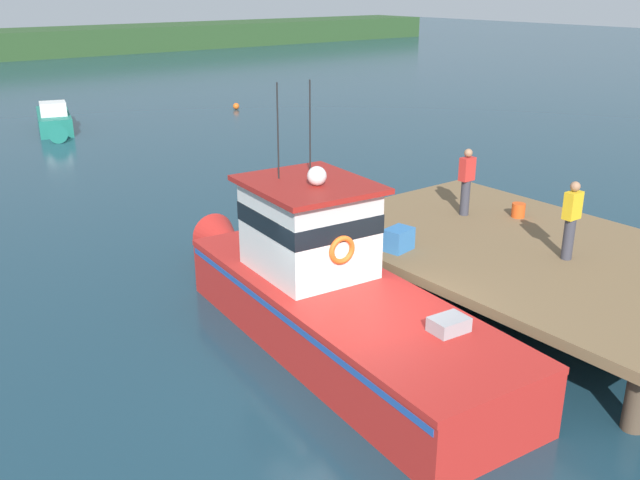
{
  "coord_description": "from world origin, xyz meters",
  "views": [
    {
      "loc": [
        -7.2,
        -8.38,
        6.49
      ],
      "look_at": [
        1.2,
        2.54,
        1.4
      ],
      "focal_mm": 39.13,
      "sensor_mm": 36.0,
      "label": 1
    }
  ],
  "objects_px": {
    "main_fishing_boat": "(327,291)",
    "deckhand_by_the_boat": "(571,219)",
    "crate_single_far": "(398,239)",
    "deckhand_further_back": "(466,180)",
    "bait_bucket": "(518,210)",
    "moored_boat_outer_mooring": "(54,121)",
    "mooring_buoy_outer": "(236,106)"
  },
  "relations": [
    {
      "from": "bait_bucket",
      "to": "deckhand_further_back",
      "type": "distance_m",
      "value": 1.45
    },
    {
      "from": "main_fishing_boat",
      "to": "deckhand_by_the_boat",
      "type": "relative_size",
      "value": 6.09
    },
    {
      "from": "crate_single_far",
      "to": "deckhand_further_back",
      "type": "bearing_deg",
      "value": 14.63
    },
    {
      "from": "crate_single_far",
      "to": "deckhand_further_back",
      "type": "distance_m",
      "value": 3.09
    },
    {
      "from": "bait_bucket",
      "to": "moored_boat_outer_mooring",
      "type": "xyz_separation_m",
      "value": [
        -3.61,
        23.36,
        -0.89
      ]
    },
    {
      "from": "bait_bucket",
      "to": "mooring_buoy_outer",
      "type": "relative_size",
      "value": 1.0
    },
    {
      "from": "deckhand_further_back",
      "to": "mooring_buoy_outer",
      "type": "height_order",
      "value": "deckhand_further_back"
    },
    {
      "from": "crate_single_far",
      "to": "moored_boat_outer_mooring",
      "type": "xyz_separation_m",
      "value": [
        0.21,
        23.21,
        -0.96
      ]
    },
    {
      "from": "bait_bucket",
      "to": "moored_boat_outer_mooring",
      "type": "height_order",
      "value": "bait_bucket"
    },
    {
      "from": "main_fishing_boat",
      "to": "bait_bucket",
      "type": "bearing_deg",
      "value": 2.22
    },
    {
      "from": "crate_single_far",
      "to": "main_fishing_boat",
      "type": "bearing_deg",
      "value": -170.16
    },
    {
      "from": "deckhand_by_the_boat",
      "to": "crate_single_far",
      "type": "bearing_deg",
      "value": 134.1
    },
    {
      "from": "main_fishing_boat",
      "to": "bait_bucket",
      "type": "distance_m",
      "value": 6.05
    },
    {
      "from": "bait_bucket",
      "to": "mooring_buoy_outer",
      "type": "height_order",
      "value": "bait_bucket"
    },
    {
      "from": "crate_single_far",
      "to": "bait_bucket",
      "type": "relative_size",
      "value": 1.76
    },
    {
      "from": "crate_single_far",
      "to": "deckhand_further_back",
      "type": "relative_size",
      "value": 0.37
    },
    {
      "from": "main_fishing_boat",
      "to": "crate_single_far",
      "type": "xyz_separation_m",
      "value": [
        2.22,
        0.38,
        0.43
      ]
    },
    {
      "from": "deckhand_further_back",
      "to": "bait_bucket",
      "type": "bearing_deg",
      "value": -45.71
    },
    {
      "from": "deckhand_further_back",
      "to": "moored_boat_outer_mooring",
      "type": "relative_size",
      "value": 0.29
    },
    {
      "from": "moored_boat_outer_mooring",
      "to": "deckhand_further_back",
      "type": "bearing_deg",
      "value": -83.1
    },
    {
      "from": "moored_boat_outer_mooring",
      "to": "mooring_buoy_outer",
      "type": "xyz_separation_m",
      "value": [
        9.79,
        0.02,
        -0.31
      ]
    },
    {
      "from": "crate_single_far",
      "to": "moored_boat_outer_mooring",
      "type": "bearing_deg",
      "value": 89.49
    },
    {
      "from": "deckhand_by_the_boat",
      "to": "deckhand_further_back",
      "type": "xyz_separation_m",
      "value": [
        0.55,
        3.22,
        0.0
      ]
    },
    {
      "from": "bait_bucket",
      "to": "moored_boat_outer_mooring",
      "type": "distance_m",
      "value": 23.66
    },
    {
      "from": "main_fishing_boat",
      "to": "deckhand_further_back",
      "type": "bearing_deg",
      "value": 12.58
    },
    {
      "from": "crate_single_far",
      "to": "deckhand_by_the_boat",
      "type": "xyz_separation_m",
      "value": [
        2.38,
        -2.45,
        0.62
      ]
    },
    {
      "from": "deckhand_further_back",
      "to": "mooring_buoy_outer",
      "type": "relative_size",
      "value": 4.79
    },
    {
      "from": "main_fishing_boat",
      "to": "crate_single_far",
      "type": "relative_size",
      "value": 16.54
    },
    {
      "from": "crate_single_far",
      "to": "mooring_buoy_outer",
      "type": "height_order",
      "value": "crate_single_far"
    },
    {
      "from": "main_fishing_boat",
      "to": "deckhand_further_back",
      "type": "xyz_separation_m",
      "value": [
        5.14,
        1.15,
        1.05
      ]
    },
    {
      "from": "bait_bucket",
      "to": "deckhand_further_back",
      "type": "relative_size",
      "value": 0.21
    },
    {
      "from": "bait_bucket",
      "to": "deckhand_by_the_boat",
      "type": "distance_m",
      "value": 2.8
    }
  ]
}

